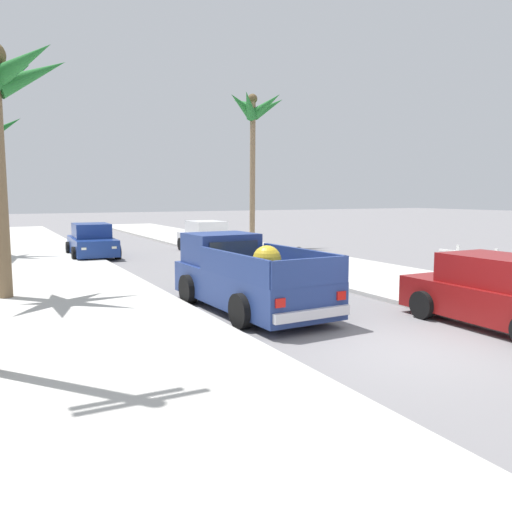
# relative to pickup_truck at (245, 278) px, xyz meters

# --- Properties ---
(ground_plane) EXTENTS (160.00, 160.00, 0.00)m
(ground_plane) POSITION_rel_pickup_truck_xyz_m (1.21, -4.47, -0.79)
(ground_plane) COLOR slate
(sidewalk_left) EXTENTS (4.84, 60.00, 0.12)m
(sidewalk_left) POSITION_rel_pickup_truck_xyz_m (-3.63, 7.53, -0.73)
(sidewalk_left) COLOR beige
(sidewalk_left) RESTS_ON ground
(sidewalk_right) EXTENTS (4.84, 60.00, 0.12)m
(sidewalk_right) POSITION_rel_pickup_truck_xyz_m (6.06, 7.53, -0.73)
(sidewalk_right) COLOR beige
(sidewalk_right) RESTS_ON ground
(curb_left) EXTENTS (0.16, 60.00, 0.10)m
(curb_left) POSITION_rel_pickup_truck_xyz_m (-2.61, 7.53, -0.74)
(curb_left) COLOR silver
(curb_left) RESTS_ON ground
(curb_right) EXTENTS (0.16, 60.00, 0.10)m
(curb_right) POSITION_rel_pickup_truck_xyz_m (5.04, 7.53, -0.74)
(curb_right) COLOR silver
(curb_right) RESTS_ON ground
(pickup_truck) EXTENTS (2.35, 5.27, 1.80)m
(pickup_truck) POSITION_rel_pickup_truck_xyz_m (0.00, 0.00, 0.00)
(pickup_truck) COLOR navy
(pickup_truck) RESTS_ON ground
(car_left_near) EXTENTS (2.09, 4.29, 1.54)m
(car_left_near) POSITION_rel_pickup_truck_xyz_m (4.12, 12.60, -0.07)
(car_left_near) COLOR silver
(car_left_near) RESTS_ON ground
(car_right_near) EXTENTS (2.05, 4.27, 1.54)m
(car_right_near) POSITION_rel_pickup_truck_xyz_m (4.03, -4.07, -0.07)
(car_right_near) COLOR maroon
(car_right_near) RESTS_ON ground
(car_left_mid) EXTENTS (2.16, 4.32, 1.54)m
(car_left_mid) POSITION_rel_pickup_truck_xyz_m (-1.36, 12.96, -0.07)
(car_left_mid) COLOR navy
(car_left_mid) RESTS_ON ground
(palm_tree_left_fore) EXTENTS (3.45, 3.21, 8.24)m
(palm_tree_left_fore) POSITION_rel_pickup_truck_xyz_m (7.31, 13.61, 6.16)
(palm_tree_left_fore) COLOR #846B4C
(palm_tree_left_fore) RESTS_ON ground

